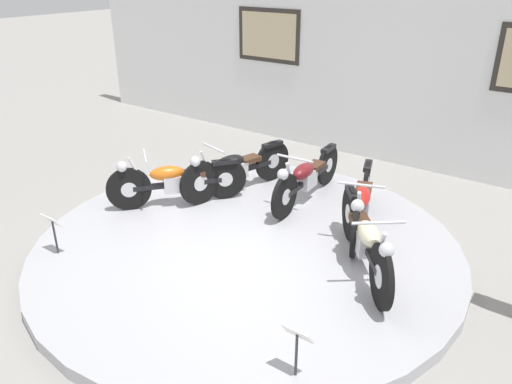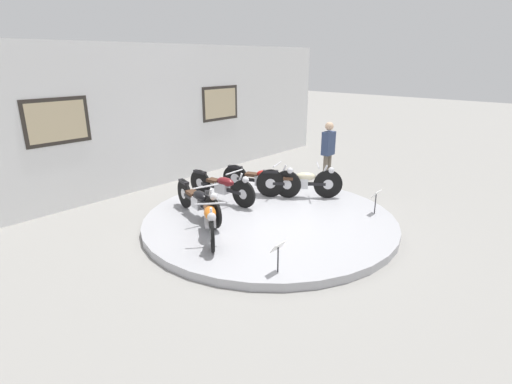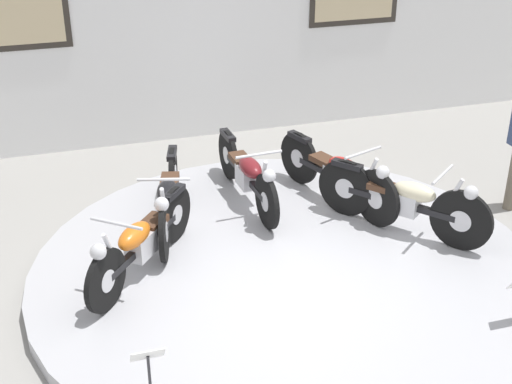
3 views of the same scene
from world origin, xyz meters
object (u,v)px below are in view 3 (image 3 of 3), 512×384
motorcycle_orange (140,241)px  motorcycle_cream (405,199)px  motorcycle_black (168,197)px  motorcycle_maroon (247,173)px  info_placard_front_left (148,362)px  motorcycle_red (338,173)px

motorcycle_orange → motorcycle_cream: size_ratio=0.97×
motorcycle_black → motorcycle_orange: bearing=-117.6°
motorcycle_maroon → info_placard_front_left: 3.39m
motorcycle_maroon → info_placard_front_left: size_ratio=3.86×
motorcycle_cream → motorcycle_black: bearing=161.2°
motorcycle_black → motorcycle_cream: motorcycle_cream is taller
motorcycle_orange → motorcycle_black: 0.94m
motorcycle_cream → info_placard_front_left: bearing=-149.9°
motorcycle_black → motorcycle_red: (2.00, 0.00, 0.01)m
motorcycle_orange → info_placard_front_left: size_ratio=3.05×
motorcycle_orange → motorcycle_maroon: size_ratio=0.79×
info_placard_front_left → motorcycle_orange: bearing=83.1°
motorcycle_red → info_placard_front_left: (-2.66, -2.62, -0.03)m
motorcycle_orange → motorcycle_cream: 2.87m
motorcycle_black → motorcycle_cream: size_ratio=1.20×
motorcycle_red → info_placard_front_left: 3.73m
motorcycle_black → info_placard_front_left: bearing=-104.0°
motorcycle_maroon → motorcycle_cream: bearing=-39.3°
motorcycle_orange → info_placard_front_left: motorcycle_orange is taller
motorcycle_red → info_placard_front_left: motorcycle_red is taller
motorcycle_orange → motorcycle_cream: bearing=0.1°
motorcycle_black → motorcycle_cream: 2.57m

